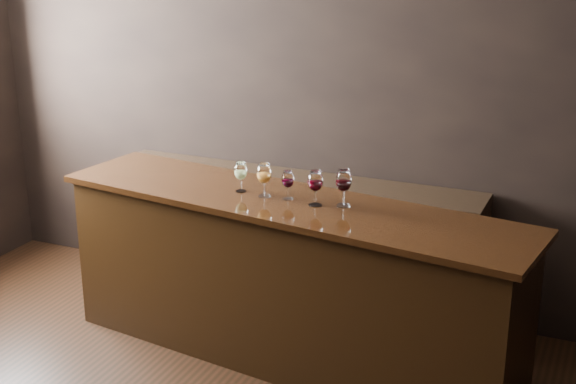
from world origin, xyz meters
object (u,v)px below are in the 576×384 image
at_px(glass_amber, 264,174).
at_px(glass_red_a, 288,180).
at_px(back_bar_shelf, 291,242).
at_px(glass_red_c, 344,181).
at_px(glass_white, 241,172).
at_px(glass_red_b, 315,182).
at_px(bar_counter, 287,284).

relative_size(glass_amber, glass_red_a, 1.18).
relative_size(back_bar_shelf, glass_red_c, 12.02).
bearing_deg(glass_red_c, glass_white, 179.88).
distance_m(glass_amber, glass_red_c, 0.47).
bearing_deg(glass_red_c, glass_amber, -176.77).
xyz_separation_m(glass_white, glass_red_c, (0.63, -0.00, 0.02)).
xyz_separation_m(back_bar_shelf, glass_red_b, (0.44, -0.68, 0.68)).
height_order(glass_red_a, glass_red_c, glass_red_c).
bearing_deg(glass_red_b, bar_counter, 175.26).
bearing_deg(bar_counter, glass_red_a, 114.88).
bearing_deg(glass_amber, glass_red_a, 4.33).
distance_m(back_bar_shelf, glass_red_a, 0.96).
height_order(back_bar_shelf, glass_amber, glass_amber).
relative_size(glass_white, glass_red_c, 0.85).
distance_m(glass_white, glass_red_c, 0.63).
relative_size(glass_amber, glass_red_b, 0.98).
bearing_deg(glass_red_a, glass_red_c, 2.74).
relative_size(bar_counter, back_bar_shelf, 1.09).
xyz_separation_m(glass_amber, glass_red_a, (0.14, 0.01, -0.02)).
bearing_deg(glass_amber, back_bar_shelf, 99.88).
height_order(bar_counter, glass_red_c, glass_red_c).
bearing_deg(glass_red_a, back_bar_shelf, 111.72).
height_order(bar_counter, back_bar_shelf, bar_counter).
height_order(glass_red_a, glass_red_b, glass_red_b).
bearing_deg(glass_red_a, glass_white, 176.81).
relative_size(bar_counter, glass_white, 15.41).
distance_m(glass_amber, glass_red_a, 0.14).
bearing_deg(glass_red_a, glass_amber, -175.67).
bearing_deg(glass_amber, bar_counter, -4.25).
distance_m(bar_counter, glass_white, 0.71).
relative_size(glass_amber, glass_red_c, 0.94).
distance_m(bar_counter, back_bar_shelf, 0.72).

